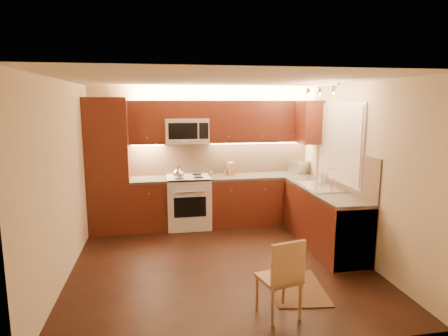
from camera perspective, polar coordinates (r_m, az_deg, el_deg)
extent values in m
cube|color=black|center=(5.54, -0.57, -13.87)|extent=(4.00, 4.00, 0.01)
cube|color=beige|center=(5.08, -0.62, 12.91)|extent=(4.00, 4.00, 0.01)
cube|color=beige|center=(7.12, -3.19, 1.91)|extent=(4.00, 0.01, 2.50)
cube|color=beige|center=(3.27, 5.14, -7.55)|extent=(4.00, 0.01, 2.50)
cube|color=beige|center=(5.24, -22.74, -1.69)|extent=(0.01, 4.00, 2.50)
cube|color=beige|center=(5.83, 19.20, -0.37)|extent=(0.01, 4.00, 2.50)
cube|color=#47190F|center=(6.84, -16.73, 0.34)|extent=(0.70, 0.60, 2.30)
cube|color=#47190F|center=(6.95, -11.01, -5.37)|extent=(0.62, 0.60, 0.86)
cube|color=#34322F|center=(6.84, -11.13, -1.73)|extent=(0.62, 0.60, 0.04)
cube|color=#47190F|center=(7.19, 5.44, -4.71)|extent=(1.92, 0.60, 0.86)
cube|color=#34322F|center=(7.09, 5.50, -1.19)|extent=(1.92, 0.60, 0.04)
cube|color=#47190F|center=(6.23, 14.55, -7.27)|extent=(0.60, 2.00, 0.86)
cube|color=#34322F|center=(6.12, 14.73, -3.23)|extent=(0.60, 2.00, 0.04)
cube|color=silver|center=(5.63, 17.51, -9.24)|extent=(0.58, 0.60, 0.84)
cube|color=tan|center=(7.17, -0.40, 1.57)|extent=(3.30, 0.02, 0.60)
cube|color=tan|center=(6.18, 17.31, -0.19)|extent=(0.02, 2.00, 0.60)
cube|color=#47190F|center=(6.85, -11.38, 6.67)|extent=(0.62, 0.35, 0.75)
cube|color=#47190F|center=(7.09, 5.36, 6.92)|extent=(1.92, 0.35, 0.75)
cube|color=#47190F|center=(6.86, -5.61, 8.66)|extent=(0.76, 0.35, 0.31)
cube|color=#47190F|center=(6.94, 12.60, 6.67)|extent=(0.35, 0.50, 0.75)
cube|color=silver|center=(6.26, 16.83, 3.65)|extent=(0.03, 1.44, 1.24)
cube|color=silver|center=(6.25, 16.66, 3.65)|extent=(0.02, 1.36, 1.16)
cube|color=silver|center=(5.91, 14.05, 11.80)|extent=(0.04, 1.20, 0.03)
cube|color=silver|center=(7.41, 11.31, 0.18)|extent=(0.45, 0.40, 0.23)
cube|color=#9F6D48|center=(7.07, 1.04, -0.08)|extent=(0.14, 0.18, 0.23)
cylinder|color=silver|center=(7.00, -1.85, -0.74)|extent=(0.05, 0.05, 0.09)
cylinder|color=brown|center=(7.01, -1.77, -0.71)|extent=(0.05, 0.05, 0.10)
cylinder|color=silver|center=(7.09, 0.43, -0.57)|extent=(0.06, 0.06, 0.10)
cylinder|color=#AE7234|center=(7.04, 0.11, -0.64)|extent=(0.05, 0.05, 0.10)
imported|color=#B4B5B8|center=(6.59, 14.33, -1.26)|extent=(0.09, 0.09, 0.19)
cube|color=black|center=(4.93, 10.68, -17.06)|extent=(0.72, 1.00, 0.01)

